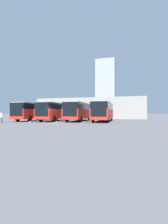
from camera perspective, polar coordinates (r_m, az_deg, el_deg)
ground_plane at (r=26.57m, az=-10.10°, el=-3.45°), size 600.00×600.00×0.00m
bus_0 at (r=30.13m, az=6.30°, el=0.36°), size 3.12×11.02×3.24m
curb_divider_0 at (r=29.05m, az=1.48°, el=-3.04°), size 0.57×6.84×0.15m
bus_1 at (r=31.25m, az=-1.64°, el=0.33°), size 3.12×11.02×3.24m
curb_divider_1 at (r=30.52m, az=-6.50°, el=-2.91°), size 0.57×6.84×0.15m
bus_2 at (r=32.36m, az=-9.35°, el=0.31°), size 3.12×11.02×3.24m
curb_divider_2 at (r=31.99m, az=-14.16°, el=-2.78°), size 0.57×6.84×0.15m
bus_3 at (r=34.33m, az=-16.11°, el=0.29°), size 3.12×11.02×3.24m
pedestrian at (r=27.72m, az=-25.32°, el=-1.50°), size 0.49×0.49×1.61m
station_building at (r=48.98m, az=2.25°, el=1.23°), size 29.20×11.07×5.49m
office_tower at (r=206.48m, az=7.26°, el=8.09°), size 21.51×21.51×64.50m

